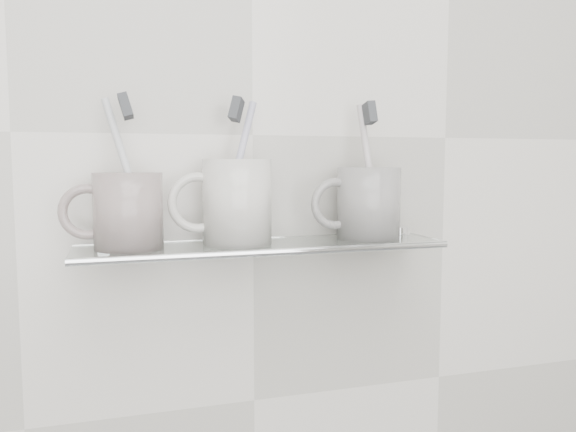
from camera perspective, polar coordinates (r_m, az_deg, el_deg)
name	(u,v)px	position (r m, az deg, el deg)	size (l,w,h in m)	color
wall_back	(253,135)	(0.82, -3.61, 8.21)	(2.50, 2.50, 0.00)	beige
shelf_glass	(264,246)	(0.77, -2.47, -3.08)	(0.50, 0.12, 0.01)	silver
shelf_rail	(275,252)	(0.72, -1.35, -3.72)	(0.01, 0.01, 0.50)	silver
bracket_left	(104,256)	(0.80, -18.18, -3.88)	(0.02, 0.02, 0.03)	silver
bracket_right	(386,243)	(0.89, 9.96, -2.71)	(0.02, 0.02, 0.03)	silver
mug_left	(128,211)	(0.75, -15.91, 0.51)	(0.09, 0.09, 0.10)	silver
mug_left_handle	(87,212)	(0.75, -19.72, 0.40)	(0.07, 0.07, 0.01)	silver
toothbrush_left	(127,170)	(0.74, -16.02, 4.52)	(0.01, 0.01, 0.19)	silver
bristles_left	(125,106)	(0.75, -16.18, 10.66)	(0.01, 0.02, 0.03)	#35373B
mug_center	(237,202)	(0.76, -5.19, 1.45)	(0.09, 0.09, 0.11)	silver
mug_center_handle	(198,203)	(0.75, -9.10, 1.35)	(0.08, 0.08, 0.01)	silver
toothbrush_center	(237,170)	(0.76, -5.22, 4.72)	(0.01, 0.01, 0.19)	#A8A4CB
bristles_center	(236,109)	(0.76, -5.27, 10.74)	(0.01, 0.02, 0.03)	#35373B
mug_right	(369,203)	(0.82, 8.19, 1.32)	(0.09, 0.09, 0.10)	silver
mug_right_handle	(335,204)	(0.80, 4.83, 1.25)	(0.07, 0.07, 0.01)	silver
toothbrush_right	(369,169)	(0.82, 8.23, 4.75)	(0.01, 0.01, 0.19)	#BAA8A2
bristles_right	(370,113)	(0.82, 8.31, 10.32)	(0.01, 0.02, 0.03)	#35373B
chrome_cap	(397,232)	(0.85, 11.00, -1.58)	(0.04, 0.04, 0.02)	silver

